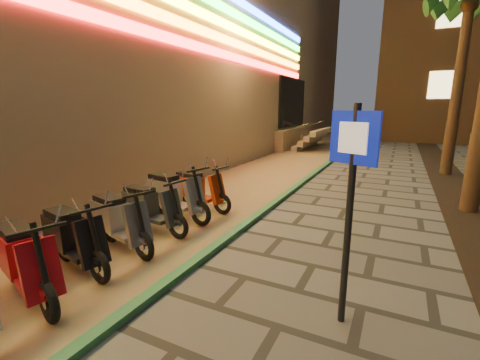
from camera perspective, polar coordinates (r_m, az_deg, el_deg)
The scene contains 12 objects.
ground at distance 3.91m, azimuth -11.24°, elevation -27.54°, with size 120.00×120.00×0.00m, color #474442.
parking_strip at distance 13.34m, azimuth 6.23°, elevation 1.88°, with size 3.40×60.00×0.01m, color #8C7251.
green_curb at distance 12.86m, azimuth 13.36°, elevation 1.40°, with size 0.18×60.00×0.10m, color #27693F.
mall_building at distance 21.88m, azimuth -30.33°, elevation 24.30°, with size 24.23×44.00×15.00m.
palm_d at distance 14.81m, azimuth 35.66°, elevation 23.96°, with size 2.97×3.02×7.16m.
pedestrian_sign at distance 3.71m, azimuth 19.09°, elevation -1.28°, with size 0.52×0.26×2.56m.
scooter_4 at distance 5.26m, azimuth -33.94°, elevation -11.67°, with size 1.73×0.88×1.23m.
scooter_5 at distance 5.79m, azimuth -27.74°, elevation -8.98°, with size 1.68×0.76×1.18m.
scooter_6 at distance 6.24m, azimuth -20.90°, elevation -6.69°, with size 1.71×0.84×1.20m.
scooter_7 at distance 6.87m, azimuth -15.90°, elevation -4.67°, with size 1.67×0.63×1.18m.
scooter_8 at distance 7.51m, azimuth -11.92°, elevation -2.53°, with size 1.85×0.80×1.30m.
scooter_9 at distance 8.13m, azimuth -7.63°, elevation -1.58°, with size 1.68×0.68×1.18m.
Camera 1 is at (1.90, -2.31, 2.52)m, focal length 24.00 mm.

